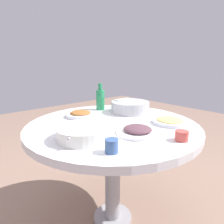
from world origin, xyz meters
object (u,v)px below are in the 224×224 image
at_px(dish_eggplant, 138,131).
at_px(dish_stirfry, 81,114).
at_px(soup_bowl, 83,133).
at_px(dish_noodles, 170,121).
at_px(tea_cup_far, 182,136).
at_px(green_bottle, 100,99).
at_px(round_dining_table, 113,137).
at_px(tea_cup_near, 112,146).
at_px(rice_bowl, 130,107).

bearing_deg(dish_eggplant, dish_stirfry, -85.01).
relative_size(soup_bowl, dish_stirfry, 1.29).
height_order(dish_noodles, tea_cup_far, tea_cup_far).
relative_size(dish_noodles, green_bottle, 1.00).
bearing_deg(round_dining_table, tea_cup_near, 47.84).
bearing_deg(green_bottle, soup_bowl, 43.85).
bearing_deg(soup_bowl, dish_stirfry, -121.01).
bearing_deg(soup_bowl, dish_noodles, 165.31).
bearing_deg(rice_bowl, dish_eggplant, 48.70).
distance_m(soup_bowl, green_bottle, 0.67).
bearing_deg(soup_bowl, round_dining_table, -161.73).
distance_m(rice_bowl, dish_noodles, 0.39).
relative_size(round_dining_table, dish_eggplant, 4.64).
bearing_deg(dish_noodles, tea_cup_near, 7.11).
xyz_separation_m(round_dining_table, green_bottle, (-0.18, -0.37, 0.19)).
bearing_deg(tea_cup_near, tea_cup_far, 159.71).
xyz_separation_m(dish_stirfry, dish_eggplant, (-0.05, 0.53, -0.00)).
bearing_deg(round_dining_table, rice_bowl, -156.42).
bearing_deg(rice_bowl, soup_bowl, 20.99).
bearing_deg(tea_cup_near, rice_bowl, -142.62).
bearing_deg(rice_bowl, dish_stirfry, -22.03).
bearing_deg(green_bottle, dish_stirfry, 17.21).
bearing_deg(dish_eggplant, rice_bowl, -131.30).
height_order(dish_stirfry, green_bottle, green_bottle).
xyz_separation_m(soup_bowl, dish_eggplant, (-0.28, 0.14, -0.01)).
xyz_separation_m(round_dining_table, dish_noodles, (-0.29, 0.25, 0.11)).
height_order(dish_eggplant, green_bottle, green_bottle).
height_order(round_dining_table, dish_noodles, dish_noodles).
distance_m(green_bottle, tea_cup_far, 0.84).
xyz_separation_m(dish_stirfry, green_bottle, (-0.25, -0.08, 0.07)).
height_order(dish_stirfry, dish_noodles, dish_stirfry).
distance_m(rice_bowl, green_bottle, 0.27).
bearing_deg(dish_eggplant, tea_cup_far, 113.96).
height_order(round_dining_table, tea_cup_far, tea_cup_far).
height_order(rice_bowl, dish_noodles, rice_bowl).
bearing_deg(green_bottle, tea_cup_far, 82.63).
distance_m(round_dining_table, dish_eggplant, 0.27).
distance_m(soup_bowl, dish_stirfry, 0.45).
relative_size(round_dining_table, rice_bowl, 3.70).
bearing_deg(dish_noodles, dish_stirfry, -56.69).
xyz_separation_m(soup_bowl, dish_noodles, (-0.59, 0.15, -0.02)).
height_order(soup_bowl, dish_stirfry, soup_bowl).
bearing_deg(soup_bowl, tea_cup_far, 136.05).
bearing_deg(dish_noodles, tea_cup_far, 44.70).
xyz_separation_m(rice_bowl, dish_eggplant, (0.33, 0.38, -0.03)).
bearing_deg(tea_cup_far, dish_noodles, -135.30).
bearing_deg(dish_eggplant, tea_cup_near, 17.11).
relative_size(soup_bowl, green_bottle, 1.25).
bearing_deg(tea_cup_far, tea_cup_near, -20.29).
xyz_separation_m(round_dining_table, rice_bowl, (-0.31, -0.13, 0.14)).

